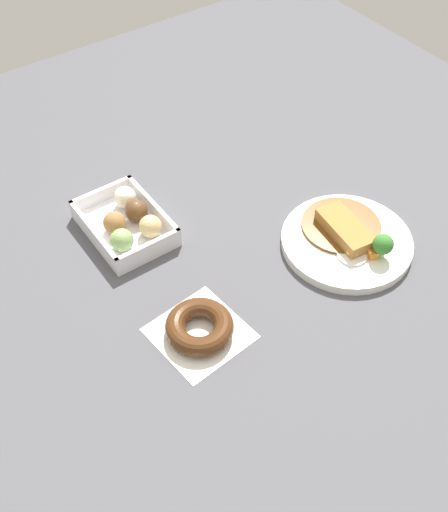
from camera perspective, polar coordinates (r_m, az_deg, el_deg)
name	(u,v)px	position (r m, az deg, el deg)	size (l,w,h in m)	color
ground_plane	(239,234)	(1.21, 1.33, 2.02)	(1.60, 1.60, 0.00)	#4C4C51
curry_plate	(347,239)	(1.20, 11.03, 1.49)	(0.24, 0.24, 0.07)	white
donut_box	(127,223)	(1.21, -8.70, 2.96)	(0.19, 0.14, 0.06)	white
chocolate_ring_donut	(199,327)	(1.05, -2.22, -6.42)	(0.16, 0.16, 0.04)	white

